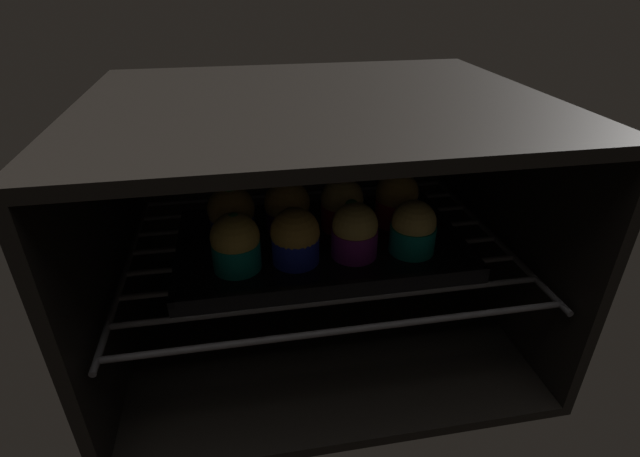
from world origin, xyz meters
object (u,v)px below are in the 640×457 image
at_px(muffin_row0_col3, 413,228).
at_px(baking_tray, 320,246).
at_px(muffin_row0_col2, 355,232).
at_px(muffin_row1_col0, 232,214).
at_px(muffin_row1_col2, 342,205).
at_px(muffin_row0_col0, 236,243).
at_px(muffin_row1_col1, 287,208).
at_px(muffin_row0_col1, 295,238).
at_px(muffin_row1_col3, 397,199).

bearing_deg(muffin_row0_col3, baking_tray, 160.39).
distance_m(muffin_row0_col2, muffin_row1_col0, 0.18).
bearing_deg(muffin_row1_col0, muffin_row1_col2, 0.85).
height_order(muffin_row0_col0, muffin_row0_col3, muffin_row0_col0).
distance_m(muffin_row0_col2, muffin_row1_col1, 0.12).
distance_m(baking_tray, muffin_row0_col3, 0.13).
height_order(muffin_row0_col2, muffin_row0_col3, muffin_row0_col2).
relative_size(muffin_row0_col0, muffin_row0_col1, 1.03).
height_order(baking_tray, muffin_row1_col1, muffin_row1_col1).
distance_m(muffin_row0_col0, muffin_row1_col0, 0.08).
distance_m(muffin_row0_col3, muffin_row1_col3, 0.08).
bearing_deg(muffin_row0_col0, muffin_row0_col1, 1.69).
relative_size(muffin_row0_col2, muffin_row0_col3, 1.04).
height_order(muffin_row0_col1, muffin_row1_col0, muffin_row1_col0).
bearing_deg(muffin_row0_col3, muffin_row1_col2, 133.65).
height_order(baking_tray, muffin_row0_col0, muffin_row0_col0).
distance_m(muffin_row0_col1, muffin_row0_col3, 0.16).
distance_m(muffin_row1_col0, muffin_row1_col3, 0.25).
bearing_deg(muffin_row0_col3, muffin_row1_col3, 87.50).
distance_m(muffin_row0_col3, muffin_row1_col0, 0.26).
relative_size(baking_tray, muffin_row0_col1, 5.20).
xyz_separation_m(baking_tray, muffin_row1_col2, (0.04, 0.04, 0.04)).
xyz_separation_m(muffin_row0_col0, muffin_row1_col1, (0.08, 0.09, 0.00)).
xyz_separation_m(muffin_row0_col1, muffin_row1_col3, (0.17, 0.08, 0.00)).
relative_size(muffin_row1_col0, muffin_row1_col2, 1.07).
distance_m(baking_tray, muffin_row1_col3, 0.14).
relative_size(muffin_row1_col0, muffin_row1_col3, 1.02).
distance_m(muffin_row1_col1, muffin_row1_col2, 0.08).
bearing_deg(muffin_row1_col3, baking_tray, -161.86).
bearing_deg(muffin_row0_col2, muffin_row1_col0, 154.31).
height_order(baking_tray, muffin_row1_col3, muffin_row1_col3).
bearing_deg(muffin_row1_col0, muffin_row0_col2, -25.69).
distance_m(muffin_row1_col0, muffin_row1_col2, 0.16).
height_order(muffin_row1_col0, muffin_row1_col1, same).
height_order(muffin_row0_col2, muffin_row1_col2, same).
distance_m(muffin_row0_col3, muffin_row1_col1, 0.18).
bearing_deg(muffin_row1_col3, muffin_row0_col0, -160.96).
relative_size(muffin_row0_col1, muffin_row1_col3, 0.93).
bearing_deg(baking_tray, muffin_row0_col0, -160.02).
bearing_deg(baking_tray, muffin_row1_col0, 162.28).
height_order(muffin_row0_col0, muffin_row0_col2, same).
xyz_separation_m(muffin_row1_col0, muffin_row1_col3, (0.25, 0.00, 0.00)).
height_order(muffin_row0_col3, muffin_row1_col1, muffin_row1_col1).
relative_size(muffin_row0_col1, muffin_row0_col3, 1.02).
bearing_deg(muffin_row0_col3, muffin_row0_col0, 179.91).
relative_size(muffin_row0_col0, muffin_row1_col0, 0.94).
height_order(muffin_row1_col2, muffin_row1_col3, muffin_row1_col3).
xyz_separation_m(baking_tray, muffin_row0_col2, (0.04, -0.04, 0.04)).
bearing_deg(muffin_row0_col1, muffin_row0_col2, 1.11).
relative_size(muffin_row0_col1, muffin_row1_col0, 0.91).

